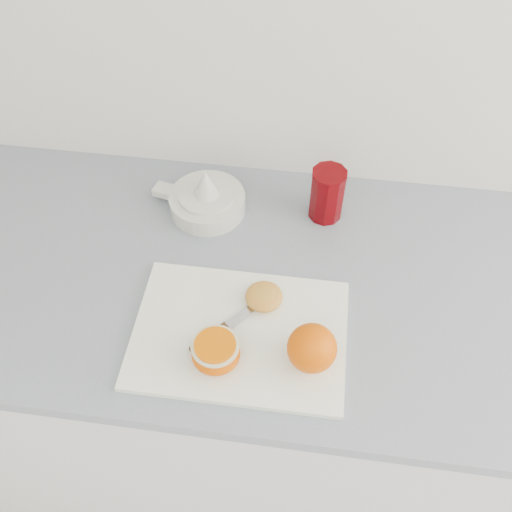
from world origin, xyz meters
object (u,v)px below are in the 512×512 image
object	(u,v)px
counter	(276,383)
red_tumbler	(327,196)
citrus_juicer	(206,199)
half_orange	(216,352)
cutting_board	(240,334)

from	to	relation	value
counter	red_tumbler	world-z (taller)	red_tumbler
red_tumbler	citrus_juicer	bearing A→B (deg)	-175.63
counter	half_orange	size ratio (longest dim) A/B	31.41
citrus_juicer	half_orange	bearing A→B (deg)	-76.49
cutting_board	red_tumbler	size ratio (longest dim) A/B	3.20
counter	citrus_juicer	xyz separation A→B (m)	(-0.18, 0.16, 0.47)
half_orange	red_tumbler	world-z (taller)	red_tumbler
half_orange	red_tumbler	xyz separation A→B (m)	(0.16, 0.38, 0.02)
cutting_board	red_tumbler	world-z (taller)	red_tumbler
citrus_juicer	counter	bearing A→B (deg)	-41.95
cutting_board	citrus_juicer	distance (m)	0.32
half_orange	citrus_juicer	world-z (taller)	citrus_juicer
half_orange	citrus_juicer	xyz separation A→B (m)	(-0.09, 0.36, -0.01)
cutting_board	red_tumbler	distance (m)	0.35
counter	red_tumbler	size ratio (longest dim) A/B	22.10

